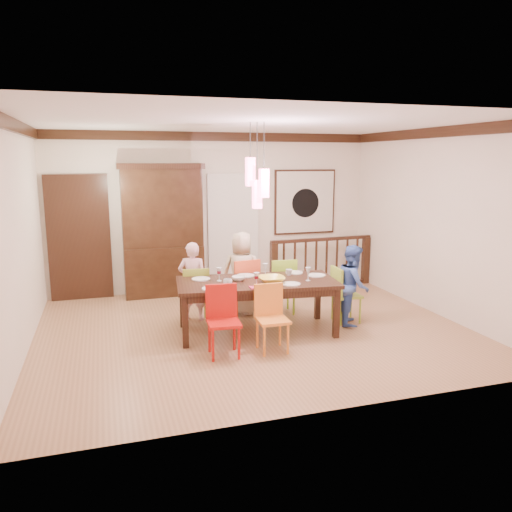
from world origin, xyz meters
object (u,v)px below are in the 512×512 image
object	(u,v)px
balustrade	(321,262)
china_hutch	(163,230)
dining_table	(257,286)
chair_far_left	(196,290)
person_far_mid	(242,273)
person_end_right	(353,285)
person_far_left	(193,281)
chair_end_right	(347,290)

from	to	relation	value
balustrade	china_hutch	bearing A→B (deg)	170.22
balustrade	dining_table	bearing A→B (deg)	-136.02
chair_far_left	person_far_mid	size ratio (longest dim) A/B	0.65
china_hutch	person_end_right	distance (m)	3.55
china_hutch	person_far_left	distance (m)	1.72
person_end_right	chair_far_left	bearing A→B (deg)	95.41
dining_table	person_end_right	distance (m)	1.47
balustrade	person_far_left	distance (m)	2.97
chair_far_left	balustrade	world-z (taller)	balustrade
china_hutch	person_far_mid	xyz separation A→B (m)	(1.03, -1.52, -0.52)
chair_end_right	person_far_mid	bearing A→B (deg)	60.34
chair_far_left	person_far_mid	xyz separation A→B (m)	(0.77, 0.19, 0.17)
dining_table	person_end_right	xyz separation A→B (m)	(1.47, -0.06, -0.08)
person_end_right	chair_end_right	bearing A→B (deg)	46.15
chair_far_left	person_far_left	distance (m)	0.16
person_end_right	balustrade	bearing A→B (deg)	12.42
chair_end_right	person_far_mid	xyz separation A→B (m)	(-1.40, 0.85, 0.17)
china_hutch	person_end_right	xyz separation A→B (m)	(2.47, -2.47, -0.58)
person_far_left	person_far_mid	bearing A→B (deg)	-154.35
chair_far_left	dining_table	bearing A→B (deg)	141.40
chair_end_right	china_hutch	world-z (taller)	china_hutch
chair_far_left	person_end_right	xyz separation A→B (m)	(2.21, -0.77, 0.11)
dining_table	person_end_right	world-z (taller)	person_end_right
balustrade	person_end_right	xyz separation A→B (m)	(-0.46, -2.13, 0.09)
china_hutch	person_end_right	world-z (taller)	china_hutch
dining_table	china_hutch	size ratio (longest dim) A/B	0.98
person_far_left	person_end_right	world-z (taller)	person_far_left
china_hutch	chair_end_right	bearing A→B (deg)	-44.17
dining_table	person_far_left	size ratio (longest dim) A/B	1.91
chair_far_left	person_end_right	world-z (taller)	person_end_right
dining_table	balustrade	xyz separation A→B (m)	(1.93, 2.07, -0.17)
chair_far_left	chair_end_right	bearing A→B (deg)	168.32
balustrade	person_end_right	bearing A→B (deg)	-105.20
person_far_left	balustrade	bearing A→B (deg)	-135.37
dining_table	chair_end_right	distance (m)	1.44
dining_table	person_far_mid	distance (m)	0.90
china_hutch	person_far_mid	bearing A→B (deg)	-55.68
china_hutch	person_far_left	world-z (taller)	china_hutch
balustrade	person_far_left	xyz separation A→B (m)	(-2.69, -1.25, 0.10)
person_far_mid	china_hutch	bearing A→B (deg)	-31.17
chair_far_left	china_hutch	size ratio (longest dim) A/B	0.36
person_far_mid	chair_end_right	bearing A→B (deg)	173.31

